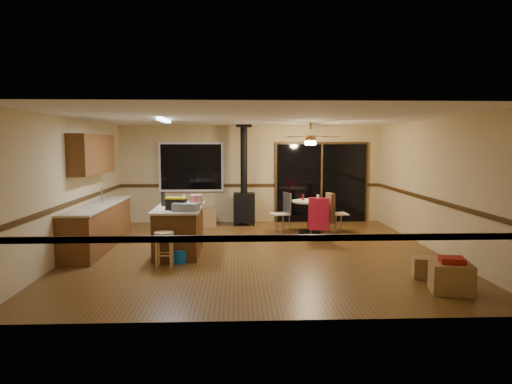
{
  "coord_description": "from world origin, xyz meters",
  "views": [
    {
      "loc": [
        -0.37,
        -8.75,
        2.1
      ],
      "look_at": [
        0.0,
        0.3,
        1.15
      ],
      "focal_mm": 32.0,
      "sensor_mm": 36.0,
      "label": 1
    }
  ],
  "objects": [
    {
      "name": "lower_cabinets",
      "position": [
        -3.2,
        0.5,
        0.43
      ],
      "size": [
        0.6,
        3.0,
        0.86
      ],
      "primitive_type": "cube",
      "color": "brown",
      "rests_on": "ground"
    },
    {
      "name": "toolbox_grey",
      "position": [
        -1.3,
        -0.55,
        0.97
      ],
      "size": [
        0.51,
        0.36,
        0.14
      ],
      "primitive_type": "cube",
      "rotation": [
        0.0,
        0.0,
        -0.26
      ],
      "color": "slate",
      "rests_on": "kitchen_island"
    },
    {
      "name": "floor",
      "position": [
        0.0,
        0.0,
        0.0
      ],
      "size": [
        7.0,
        7.0,
        0.0
      ],
      "primitive_type": "plane",
      "color": "brown",
      "rests_on": "ground"
    },
    {
      "name": "bar_stool",
      "position": [
        -1.63,
        -1.03,
        0.3
      ],
      "size": [
        0.42,
        0.42,
        0.61
      ],
      "primitive_type": "cylinder",
      "rotation": [
        0.0,
        0.0,
        -0.33
      ],
      "color": "tan",
      "rests_on": "floor"
    },
    {
      "name": "bottle_white",
      "position": [
        -1.45,
        0.42,
        0.99
      ],
      "size": [
        0.07,
        0.07,
        0.19
      ],
      "primitive_type": "cylinder",
      "rotation": [
        0.0,
        0.0,
        0.06
      ],
      "color": "white",
      "rests_on": "kitchen_island"
    },
    {
      "name": "bottle_pink",
      "position": [
        -1.18,
        -0.09,
        1.01
      ],
      "size": [
        0.1,
        0.1,
        0.23
      ],
      "primitive_type": "cylinder",
      "rotation": [
        0.0,
        0.0,
        0.44
      ],
      "color": "#D84C8C",
      "rests_on": "kitchen_island"
    },
    {
      "name": "upper_cabinets",
      "position": [
        -3.33,
        0.7,
        1.9
      ],
      "size": [
        0.35,
        2.0,
        0.8
      ],
      "primitive_type": "cube",
      "color": "brown",
      "rests_on": "ground"
    },
    {
      "name": "glass_red",
      "position": [
        1.19,
        1.94,
        0.85
      ],
      "size": [
        0.07,
        0.07,
        0.14
      ],
      "primitive_type": "cylinder",
      "rotation": [
        0.0,
        0.0,
        -0.29
      ],
      "color": "#590C14",
      "rests_on": "dining_table"
    },
    {
      "name": "chair_right",
      "position": [
        1.85,
        1.87,
        0.6
      ],
      "size": [
        0.51,
        0.47,
        0.7
      ],
      "color": "#C0AD8F",
      "rests_on": "ground"
    },
    {
      "name": "ceiling",
      "position": [
        0.0,
        0.0,
        2.6
      ],
      "size": [
        7.0,
        7.0,
        0.0
      ],
      "primitive_type": "plane",
      "rotation": [
        3.14,
        0.0,
        0.0
      ],
      "color": "silver",
      "rests_on": "ground"
    },
    {
      "name": "box_under_window",
      "position": [
        -1.25,
        2.83,
        0.22
      ],
      "size": [
        0.67,
        0.59,
        0.45
      ],
      "primitive_type": "cube",
      "rotation": [
        0.0,
        0.0,
        0.31
      ],
      "color": "olive",
      "rests_on": "floor"
    },
    {
      "name": "wood_stove",
      "position": [
        -0.2,
        3.05,
        0.73
      ],
      "size": [
        0.55,
        0.5,
        2.52
      ],
      "color": "black",
      "rests_on": "ground"
    },
    {
      "name": "chair_left",
      "position": [
        0.74,
        1.98,
        0.59
      ],
      "size": [
        0.51,
        0.51,
        0.51
      ],
      "color": "#C0AD8F",
      "rests_on": "ground"
    },
    {
      "name": "wall_front",
      "position": [
        0.0,
        -3.5,
        1.3
      ],
      "size": [
        7.0,
        0.0,
        7.0
      ],
      "primitive_type": "plane",
      "rotation": [
        -1.57,
        0.0,
        0.0
      ],
      "color": "tan",
      "rests_on": "ground"
    },
    {
      "name": "toolbox_black",
      "position": [
        -1.5,
        -0.37,
        1.0
      ],
      "size": [
        0.39,
        0.26,
        0.2
      ],
      "primitive_type": "cube",
      "rotation": [
        0.0,
        0.0,
        -0.2
      ],
      "color": "black",
      "rests_on": "kitchen_island"
    },
    {
      "name": "kitchen_island",
      "position": [
        -1.5,
        0.0,
        0.45
      ],
      "size": [
        0.88,
        1.68,
        0.9
      ],
      "color": "#502E14",
      "rests_on": "ground"
    },
    {
      "name": "sliding_door",
      "position": [
        1.9,
        3.45,
        1.05
      ],
      "size": [
        2.52,
        0.1,
        2.1
      ],
      "primitive_type": "cube",
      "color": "black",
      "rests_on": "ground"
    },
    {
      "name": "box_corner_b",
      "position": [
        2.61,
        -1.83,
        0.16
      ],
      "size": [
        0.48,
        0.44,
        0.33
      ],
      "primitive_type": "cube",
      "rotation": [
        0.0,
        0.0,
        -0.24
      ],
      "color": "olive",
      "rests_on": "floor"
    },
    {
      "name": "countertop",
      "position": [
        -3.2,
        0.5,
        0.88
      ],
      "size": [
        0.64,
        3.04,
        0.04
      ],
      "primitive_type": "cube",
      "color": "beige",
      "rests_on": "lower_cabinets"
    },
    {
      "name": "glass_cream",
      "position": [
        1.52,
        1.79,
        0.85
      ],
      "size": [
        0.08,
        0.08,
        0.15
      ],
      "primitive_type": "cylinder",
      "rotation": [
        0.0,
        0.0,
        -0.36
      ],
      "color": "beige",
      "rests_on": "dining_table"
    },
    {
      "name": "box_small_red",
      "position": [
        2.67,
        -2.55,
        0.47
      ],
      "size": [
        0.38,
        0.34,
        0.09
      ],
      "primitive_type": "cube",
      "rotation": [
        0.0,
        0.0,
        -0.22
      ],
      "color": "maroon",
      "rests_on": "box_corner_a"
    },
    {
      "name": "blue_bucket",
      "position": [
        -1.41,
        -0.75,
        0.12
      ],
      "size": [
        0.29,
        0.29,
        0.23
      ],
      "primitive_type": "cylinder",
      "rotation": [
        0.0,
        0.0,
        0.05
      ],
      "color": "blue",
      "rests_on": "floor"
    },
    {
      "name": "chair_rail",
      "position": [
        0.0,
        0.0,
        1.0
      ],
      "size": [
        7.0,
        7.0,
        0.08
      ],
      "primitive_type": null,
      "color": "#3A250E",
      "rests_on": "ground"
    },
    {
      "name": "ceiling_fan",
      "position": [
        1.34,
        1.84,
        2.21
      ],
      "size": [
        0.24,
        0.24,
        0.55
      ],
      "color": "brown",
      "rests_on": "ceiling"
    },
    {
      "name": "wall_back",
      "position": [
        0.0,
        3.5,
        1.3
      ],
      "size": [
        7.0,
        0.0,
        7.0
      ],
      "primitive_type": "plane",
      "rotation": [
        1.57,
        0.0,
        0.0
      ],
      "color": "tan",
      "rests_on": "ground"
    },
    {
      "name": "box_on_island",
      "position": [
        -1.19,
        0.28,
        1.0
      ],
      "size": [
        0.23,
        0.31,
        0.2
      ],
      "primitive_type": "cube",
      "rotation": [
        0.0,
        0.0,
        -0.04
      ],
      "color": "olive",
      "rests_on": "kitchen_island"
    },
    {
      "name": "fluorescent_strip",
      "position": [
        -1.8,
        0.3,
        2.56
      ],
      "size": [
        0.1,
        1.2,
        0.04
      ],
      "primitive_type": "cube",
      "color": "white",
      "rests_on": "ceiling"
    },
    {
      "name": "wall_right",
      "position": [
        3.5,
        0.0,
        1.3
      ],
      "size": [
        0.0,
        7.0,
        7.0
      ],
      "primitive_type": "plane",
      "rotation": [
        1.57,
        0.0,
        -1.57
      ],
      "color": "tan",
      "rests_on": "ground"
    },
    {
      "name": "chair_near",
      "position": [
        1.39,
        0.96,
        0.6
      ],
      "size": [
        0.52,
        0.55,
        0.7
      ],
      "color": "#C0AD8F",
      "rests_on": "ground"
    },
    {
      "name": "wall_left",
      "position": [
        -3.5,
        0.0,
        1.3
      ],
      "size": [
        0.0,
        7.0,
        7.0
      ],
      "primitive_type": "plane",
      "rotation": [
        1.57,
        0.0,
        1.57
      ],
      "color": "tan",
      "rests_on": "ground"
    },
    {
      "name": "toolbox_yellow_lid",
      "position": [
        -1.5,
        -0.37,
        1.11
      ],
      "size": [
        0.4,
        0.26,
        0.03
      ],
      "primitive_type": "cube",
      "rotation": [
        0.0,
        0.0,
        -0.2
      ],
      "color": "gold",
      "rests_on": "toolbox_black"
    },
    {
      "name": "bottle_dark",
      "position": [
        -1.82,
        0.14,
        1.04
      ],
      "size": [
        0.09,
        0.09,
        0.28
      ],
      "primitive_type": "cylinder",
      "rotation": [
        0.0,
        0.0,
        0.15
      ],
      "color": "black",
      "rests_on": "kitchen_island"
    },
    {
      "name": "dining_table",
      "position": [
        1.34,
        1.84,
        0.53
      ],
      "size": [
        0.84,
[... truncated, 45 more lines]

